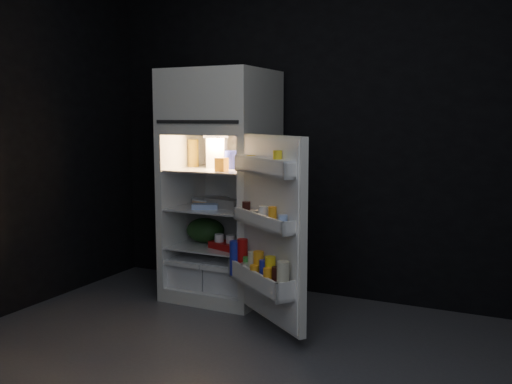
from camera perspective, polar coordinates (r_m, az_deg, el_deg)
The scene contains 17 objects.
floor at distance 3.24m, azimuth -1.85°, elevation -18.53°, with size 4.00×3.40×0.00m, color #4C4C51.
wall_back at distance 4.49m, azimuth 8.25°, elevation 6.48°, with size 4.00×0.00×2.70m, color black.
refrigerator at distance 4.49m, azimuth -3.39°, elevation 1.50°, with size 0.76×0.71×1.78m.
fridge_door at distance 3.70m, azimuth 1.24°, elevation -4.16°, with size 0.69×0.59×1.22m.
milk_jug at distance 4.50m, azimuth -3.90°, elevation 3.95°, with size 0.14×0.14×0.24m, color white.
mayo_jar at distance 4.41m, azimuth -2.43°, elevation 3.24°, with size 0.11×0.11×0.14m, color #1C259C.
jam_jar at distance 4.36m, azimuth -0.65°, elevation 3.12°, with size 0.11×0.11×0.13m, color black.
amber_bottle at distance 4.63m, azimuth -6.28°, elevation 3.89°, with size 0.08×0.08×0.22m, color gold.
small_carton at distance 4.22m, azimuth -3.47°, elevation 2.77°, with size 0.08×0.06×0.10m, color orange.
egg_carton at distance 4.42m, azimuth -3.24°, elevation -1.14°, with size 0.32×0.12×0.07m, color gray.
pie at distance 4.61m, azimuth -4.52°, elevation -0.97°, with size 0.31×0.31×0.04m, color tan.
flat_package at distance 4.37m, azimuth -5.12°, elevation -1.46°, with size 0.20×0.10×0.04m, color #99B6EC.
wrapped_pkg at distance 4.50m, azimuth -1.01°, elevation -1.09°, with size 0.11×0.09×0.05m, color beige.
produce_bag at distance 4.59m, azimuth -5.07°, elevation -3.83°, with size 0.31×0.27×0.20m, color #193815.
yogurt_tray at distance 4.37m, azimuth -3.01°, elevation -5.38°, with size 0.26×0.14×0.05m, color #A20E0D.
small_can_red at distance 4.56m, azimuth -0.41°, elevation -4.56°, with size 0.08×0.08×0.09m, color #A20E0D.
small_can_silver at distance 4.53m, azimuth -0.64°, elevation -4.63°, with size 0.07×0.07×0.09m, color silver.
Camera 1 is at (1.36, -2.58, 1.42)m, focal length 40.00 mm.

